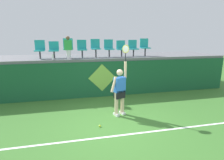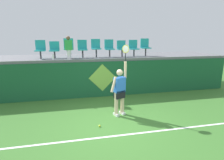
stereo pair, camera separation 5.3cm
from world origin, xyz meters
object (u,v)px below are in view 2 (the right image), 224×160
Objects in this scene: tennis_player at (120,90)px; spectator_0 at (69,47)px; stadium_chair_4 at (96,47)px; stadium_chair_6 at (122,48)px; stadium_chair_2 at (69,47)px; stadium_chair_8 at (145,46)px; stadium_chair_7 at (134,47)px; stadium_chair_5 at (109,47)px; stadium_chair_0 at (40,49)px; stadium_chair_3 at (82,48)px; stadium_chair_1 at (54,49)px; tennis_ball at (100,126)px; water_bottle at (53,57)px.

spectator_0 is (-1.69, 2.58, 1.34)m from tennis_player.
stadium_chair_4 is 1.29m from stadium_chair_6.
spectator_0 is (0.00, -0.41, 0.02)m from stadium_chair_2.
stadium_chair_8 is (3.81, -0.00, -0.01)m from stadium_chair_2.
stadium_chair_5 is at bearing 179.94° from stadium_chair_7.
stadium_chair_4 reaches higher than stadium_chair_0.
stadium_chair_3 is 0.95× the size of stadium_chair_8.
spectator_0 is (-2.57, -0.40, 0.08)m from stadium_chair_6.
stadium_chair_2 is 1.02× the size of stadium_chair_8.
stadium_chair_4 reaches higher than stadium_chair_3.
stadium_chair_8 is (5.07, -0.00, 0.04)m from stadium_chair_0.
stadium_chair_1 is at bearing 128.12° from tennis_player.
stadium_chair_2 is 3.81m from stadium_chair_8.
stadium_chair_4 reaches higher than stadium_chair_5.
stadium_chair_4 reaches higher than tennis_ball.
spectator_0 is at bearing -168.18° from stadium_chair_5.
tennis_player is 2.47× the size of spectator_0.
tennis_ball is 0.08× the size of stadium_chair_6.
stadium_chair_2 reaches higher than stadium_chair_3.
stadium_chair_4 is 0.86× the size of spectator_0.
stadium_chair_2 is 1.04× the size of stadium_chair_4.
stadium_chair_8 is (4.48, 0.65, 0.37)m from water_bottle.
stadium_chair_5 is at bearing 179.72° from stadium_chair_6.
stadium_chair_8 is at bearing -0.00° from stadium_chair_0.
tennis_ball is 3.92m from water_bottle.
water_bottle is 0.31× the size of stadium_chair_1.
stadium_chair_6 is 1.25m from stadium_chair_8.
stadium_chair_1 is at bearing 87.45° from water_bottle.
stadium_chair_7 is at bearing 63.39° from tennis_player.
stadium_chair_3 reaches higher than stadium_chair_1.
stadium_chair_6 is 0.62m from stadium_chair_7.
stadium_chair_6 is (1.28, -0.00, -0.05)m from stadium_chair_4.
stadium_chair_5 is (3.20, -0.00, 0.01)m from stadium_chair_0.
stadium_chair_6 is 0.78× the size of spectator_0.
stadium_chair_4 is 0.66m from stadium_chair_5.
stadium_chair_7 is (4.44, -0.00, -0.00)m from stadium_chair_0.
stadium_chair_8 is at bearing 0.15° from stadium_chair_7.
tennis_player is at bearing 42.35° from tennis_ball.
tennis_player is at bearing -44.65° from water_bottle.
stadium_chair_3 is at bearing 179.97° from stadium_chair_7.
stadium_chair_3 is at bearing 109.55° from tennis_player.
stadium_chair_2 is at bearing 179.94° from stadium_chair_7.
stadium_chair_7 is (1.90, -0.00, -0.04)m from stadium_chair_4.
stadium_chair_7 is at bearing -0.03° from stadium_chair_3.
stadium_chair_0 is 1.26m from stadium_chair_2.
tennis_ball is at bearing -60.65° from stadium_chair_0.
spectator_0 reaches higher than stadium_chair_6.
stadium_chair_1 is at bearing -179.94° from stadium_chair_8.
stadium_chair_0 reaches higher than stadium_chair_7.
stadium_chair_1 is at bearing -179.95° from stadium_chair_7.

